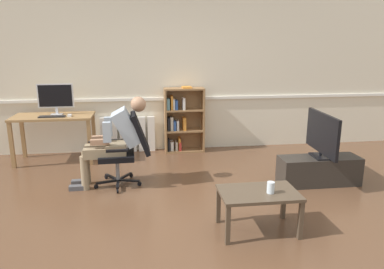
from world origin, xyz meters
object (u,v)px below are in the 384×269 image
(bookshelf, at_px, (182,121))
(computer_desk, at_px, (54,122))
(radiator, at_px, (128,134))
(coffee_table, at_px, (258,197))
(office_chair, at_px, (127,147))
(drinking_glass, at_px, (271,187))
(keyboard, at_px, (52,117))
(tv_stand, at_px, (319,170))
(computer_mouse, at_px, (70,115))
(tv_screen, at_px, (322,134))
(person_seated, at_px, (115,139))
(imac_monitor, at_px, (56,97))

(bookshelf, bearing_deg, computer_desk, -172.03)
(radiator, bearing_deg, coffee_table, -65.04)
(radiator, height_order, office_chair, office_chair)
(office_chair, distance_m, drinking_glass, 2.10)
(computer_desk, height_order, keyboard, keyboard)
(tv_stand, bearing_deg, computer_mouse, 158.25)
(drinking_glass, bearing_deg, tv_screen, 46.55)
(person_seated, relative_size, coffee_table, 1.53)
(tv_stand, bearing_deg, drinking_glass, -133.41)
(keyboard, height_order, office_chair, office_chair)
(computer_desk, xyz_separation_m, imac_monitor, (0.05, 0.08, 0.40))
(tv_stand, bearing_deg, computer_desk, 158.15)
(person_seated, bearing_deg, tv_screen, 81.22)
(computer_desk, xyz_separation_m, office_chair, (1.20, -1.18, -0.12))
(office_chair, xyz_separation_m, coffee_table, (1.35, -1.46, -0.16))
(office_chair, bearing_deg, tv_stand, 80.67)
(bookshelf, bearing_deg, radiator, 174.06)
(imac_monitor, relative_size, person_seated, 0.46)
(computer_desk, distance_m, tv_stand, 4.09)
(computer_desk, height_order, computer_mouse, computer_mouse)
(keyboard, relative_size, coffee_table, 0.50)
(imac_monitor, xyz_separation_m, tv_screen, (3.72, -1.59, -0.34))
(imac_monitor, bearing_deg, bookshelf, 6.01)
(computer_mouse, distance_m, radiator, 1.10)
(bookshelf, bearing_deg, office_chair, -121.00)
(keyboard, distance_m, office_chair, 1.59)
(coffee_table, bearing_deg, computer_mouse, 132.07)
(computer_desk, relative_size, radiator, 1.32)
(imac_monitor, height_order, tv_screen, imac_monitor)
(imac_monitor, bearing_deg, keyboard, -98.05)
(radiator, bearing_deg, bookshelf, -5.94)
(computer_desk, xyz_separation_m, bookshelf, (2.09, 0.29, -0.09))
(radiator, bearing_deg, imac_monitor, -164.09)
(person_seated, height_order, tv_screen, person_seated)
(radiator, bearing_deg, drinking_glass, -63.84)
(bookshelf, bearing_deg, person_seated, -125.34)
(imac_monitor, distance_m, coffee_table, 3.75)
(computer_desk, bearing_deg, person_seated, -48.62)
(imac_monitor, height_order, person_seated, imac_monitor)
(coffee_table, height_order, drinking_glass, drinking_glass)
(office_chair, relative_size, tv_stand, 0.91)
(computer_mouse, distance_m, coffee_table, 3.42)
(keyboard, height_order, tv_stand, keyboard)
(person_seated, relative_size, tv_stand, 1.10)
(bookshelf, relative_size, tv_screen, 1.25)
(imac_monitor, distance_m, computer_mouse, 0.41)
(office_chair, xyz_separation_m, tv_screen, (2.57, -0.34, 0.17))
(imac_monitor, distance_m, drinking_glass, 3.84)
(office_chair, bearing_deg, bookshelf, 147.14)
(office_chair, bearing_deg, imac_monitor, -139.18)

